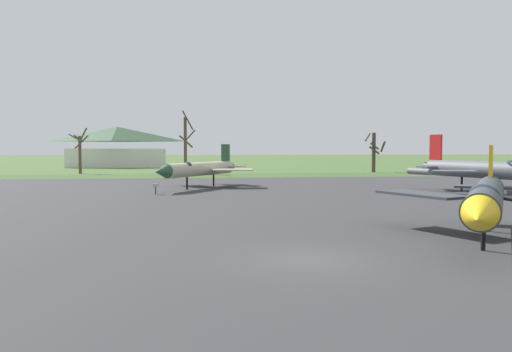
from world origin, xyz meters
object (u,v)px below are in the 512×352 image
jet_fighter_front_left (492,170)px  jet_fighter_front_right (486,198)px  info_placard_rear_center (156,188)px  visitor_building (117,147)px  jet_fighter_rear_center (200,169)px

jet_fighter_front_left → jet_fighter_front_right: size_ratio=1.23×
jet_fighter_front_right → info_placard_rear_center: 27.90m
jet_fighter_front_left → info_placard_rear_center: jet_fighter_front_left is taller
jet_fighter_front_right → visitor_building: (-27.83, 89.29, 2.44)m
jet_fighter_rear_center → visitor_building: (-16.45, 59.39, 2.36)m
jet_fighter_front_left → visitor_building: size_ratio=0.71×
jet_fighter_front_right → visitor_building: size_ratio=0.57×
jet_fighter_front_right → info_placard_rear_center: bearing=123.0°
visitor_building → jet_fighter_front_right: bearing=-72.7°
jet_fighter_rear_center → info_placard_rear_center: jet_fighter_rear_center is taller
jet_fighter_front_right → jet_fighter_front_left: bearing=56.9°
jet_fighter_front_left → jet_fighter_rear_center: 26.31m
jet_fighter_rear_center → info_placard_rear_center: bearing=-120.1°
jet_fighter_front_right → visitor_building: bearing=107.3°
jet_fighter_front_left → jet_fighter_rear_center: size_ratio=1.15×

